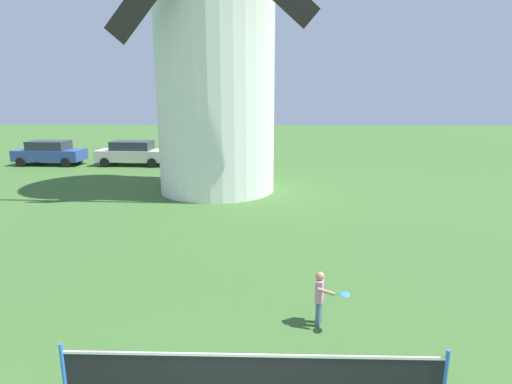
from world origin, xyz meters
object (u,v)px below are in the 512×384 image
at_px(windmill, 214,26).
at_px(tennis_net, 252,374).
at_px(parked_car_cream, 133,153).
at_px(parked_car_green, 207,152).
at_px(player_far, 321,295).
at_px(parked_car_blue, 50,152).

bearing_deg(windmill, tennis_net, -81.32).
distance_m(windmill, parked_car_cream, 11.50).
xyz_separation_m(windmill, parked_car_green, (-1.59, 7.59, -6.59)).
bearing_deg(player_far, windmill, 106.15).
relative_size(tennis_net, parked_car_green, 1.31).
height_order(parked_car_cream, parked_car_green, same).
bearing_deg(parked_car_blue, player_far, -51.08).
bearing_deg(tennis_net, parked_car_blue, 123.29).
bearing_deg(parked_car_blue, parked_car_green, 3.34).
xyz_separation_m(windmill, player_far, (3.42, -11.81, -6.76)).
height_order(windmill, parked_car_cream, windmill).
distance_m(parked_car_blue, parked_car_cream, 5.43).
bearing_deg(windmill, parked_car_cream, 132.19).
bearing_deg(parked_car_green, parked_car_cream, -172.76).
bearing_deg(parked_car_green, player_far, -75.53).
distance_m(player_far, parked_car_green, 20.04).
distance_m(tennis_net, player_far, 2.72).
bearing_deg(parked_car_cream, parked_car_green, 7.24).
xyz_separation_m(player_far, parked_car_green, (-5.01, 19.40, 0.17)).
relative_size(parked_car_blue, parked_car_green, 1.07).
distance_m(parked_car_blue, parked_car_green, 10.20).
bearing_deg(parked_car_blue, parked_car_cream, -0.10).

